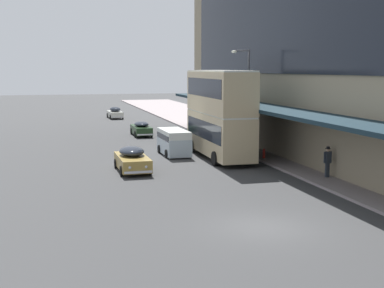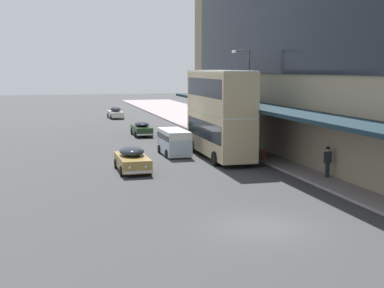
{
  "view_description": "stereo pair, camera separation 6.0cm",
  "coord_description": "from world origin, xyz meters",
  "px_view_note": "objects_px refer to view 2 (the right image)",
  "views": [
    {
      "loc": [
        -8.55,
        -20.28,
        6.65
      ],
      "look_at": [
        0.71,
        14.04,
        1.6
      ],
      "focal_mm": 50.0,
      "sensor_mm": 36.0,
      "label": 1
    },
    {
      "loc": [
        -8.49,
        -20.3,
        6.65
      ],
      "look_at": [
        0.71,
        14.04,
        1.6
      ],
      "focal_mm": 50.0,
      "sensor_mm": 36.0,
      "label": 2
    }
  ],
  "objects_px": {
    "transit_bus_kerbside_front": "(220,111)",
    "sedan_trailing_near": "(115,113)",
    "street_lamp": "(247,94)",
    "fire_hydrant": "(264,153)",
    "vw_van": "(174,141)",
    "sedan_far_back": "(132,159)",
    "pedestrian_at_kerb": "(328,160)",
    "sedan_lead_near": "(142,128)"
  },
  "relations": [
    {
      "from": "vw_van",
      "to": "fire_hydrant",
      "type": "height_order",
      "value": "vw_van"
    },
    {
      "from": "sedan_lead_near",
      "to": "pedestrian_at_kerb",
      "type": "distance_m",
      "value": 24.93
    },
    {
      "from": "pedestrian_at_kerb",
      "to": "fire_hydrant",
      "type": "xyz_separation_m",
      "value": [
        -1.02,
        7.38,
        -0.69
      ]
    },
    {
      "from": "vw_van",
      "to": "street_lamp",
      "type": "height_order",
      "value": "street_lamp"
    },
    {
      "from": "pedestrian_at_kerb",
      "to": "street_lamp",
      "type": "height_order",
      "value": "street_lamp"
    },
    {
      "from": "sedan_lead_near",
      "to": "sedan_far_back",
      "type": "distance_m",
      "value": 18.53
    },
    {
      "from": "street_lamp",
      "to": "fire_hydrant",
      "type": "relative_size",
      "value": 11.34
    },
    {
      "from": "transit_bus_kerbside_front",
      "to": "vw_van",
      "type": "height_order",
      "value": "transit_bus_kerbside_front"
    },
    {
      "from": "sedan_far_back",
      "to": "fire_hydrant",
      "type": "height_order",
      "value": "sedan_far_back"
    },
    {
      "from": "sedan_lead_near",
      "to": "sedan_far_back",
      "type": "bearing_deg",
      "value": -101.54
    },
    {
      "from": "sedan_lead_near",
      "to": "street_lamp",
      "type": "height_order",
      "value": "street_lamp"
    },
    {
      "from": "vw_van",
      "to": "street_lamp",
      "type": "relative_size",
      "value": 0.58
    },
    {
      "from": "sedan_far_back",
      "to": "fire_hydrant",
      "type": "relative_size",
      "value": 6.66
    },
    {
      "from": "sedan_far_back",
      "to": "street_lamp",
      "type": "xyz_separation_m",
      "value": [
        9.73,
        4.89,
        3.92
      ]
    },
    {
      "from": "sedan_lead_near",
      "to": "fire_hydrant",
      "type": "height_order",
      "value": "sedan_lead_near"
    },
    {
      "from": "sedan_trailing_near",
      "to": "sedan_far_back",
      "type": "distance_m",
      "value": 37.52
    },
    {
      "from": "transit_bus_kerbside_front",
      "to": "fire_hydrant",
      "type": "height_order",
      "value": "transit_bus_kerbside_front"
    },
    {
      "from": "sedan_lead_near",
      "to": "fire_hydrant",
      "type": "xyz_separation_m",
      "value": [
        6.21,
        -16.47,
        -0.23
      ]
    },
    {
      "from": "sedan_lead_near",
      "to": "street_lamp",
      "type": "distance_m",
      "value": 15.1
    },
    {
      "from": "street_lamp",
      "to": "vw_van",
      "type": "bearing_deg",
      "value": 171.04
    },
    {
      "from": "sedan_lead_near",
      "to": "vw_van",
      "type": "xyz_separation_m",
      "value": [
        0.4,
        -12.38,
        0.38
      ]
    },
    {
      "from": "sedan_trailing_near",
      "to": "sedan_far_back",
      "type": "xyz_separation_m",
      "value": [
        -3.45,
        -37.36,
        0.02
      ]
    },
    {
      "from": "sedan_far_back",
      "to": "vw_van",
      "type": "xyz_separation_m",
      "value": [
        4.11,
        5.78,
        0.31
      ]
    },
    {
      "from": "transit_bus_kerbside_front",
      "to": "sedan_trailing_near",
      "type": "height_order",
      "value": "transit_bus_kerbside_front"
    },
    {
      "from": "transit_bus_kerbside_front",
      "to": "sedan_far_back",
      "type": "relative_size",
      "value": 2.08
    },
    {
      "from": "transit_bus_kerbside_front",
      "to": "street_lamp",
      "type": "relative_size",
      "value": 1.22
    },
    {
      "from": "pedestrian_at_kerb",
      "to": "street_lamp",
      "type": "distance_m",
      "value": 11.22
    },
    {
      "from": "sedan_lead_near",
      "to": "sedan_far_back",
      "type": "relative_size",
      "value": 0.98
    },
    {
      "from": "pedestrian_at_kerb",
      "to": "sedan_trailing_near",
      "type": "bearing_deg",
      "value": 99.86
    },
    {
      "from": "sedan_lead_near",
      "to": "pedestrian_at_kerb",
      "type": "xyz_separation_m",
      "value": [
        7.23,
        -23.85,
        0.46
      ]
    },
    {
      "from": "transit_bus_kerbside_front",
      "to": "sedan_far_back",
      "type": "distance_m",
      "value": 8.28
    },
    {
      "from": "vw_van",
      "to": "transit_bus_kerbside_front",
      "type": "bearing_deg",
      "value": -39.0
    },
    {
      "from": "sedan_far_back",
      "to": "sedan_lead_near",
      "type": "bearing_deg",
      "value": 78.46
    },
    {
      "from": "sedan_trailing_near",
      "to": "pedestrian_at_kerb",
      "type": "height_order",
      "value": "pedestrian_at_kerb"
    },
    {
      "from": "sedan_trailing_near",
      "to": "pedestrian_at_kerb",
      "type": "relative_size",
      "value": 2.36
    },
    {
      "from": "sedan_far_back",
      "to": "fire_hydrant",
      "type": "bearing_deg",
      "value": 9.64
    },
    {
      "from": "sedan_lead_near",
      "to": "vw_van",
      "type": "relative_size",
      "value": 1.0
    },
    {
      "from": "sedan_trailing_near",
      "to": "sedan_lead_near",
      "type": "bearing_deg",
      "value": -89.24
    },
    {
      "from": "sedan_far_back",
      "to": "pedestrian_at_kerb",
      "type": "relative_size",
      "value": 2.51
    },
    {
      "from": "vw_van",
      "to": "fire_hydrant",
      "type": "xyz_separation_m",
      "value": [
        5.81,
        -4.09,
        -0.6
      ]
    },
    {
      "from": "sedan_trailing_near",
      "to": "street_lamp",
      "type": "xyz_separation_m",
      "value": [
        6.28,
        -32.47,
        3.94
      ]
    },
    {
      "from": "sedan_far_back",
      "to": "street_lamp",
      "type": "distance_m",
      "value": 11.58
    }
  ]
}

